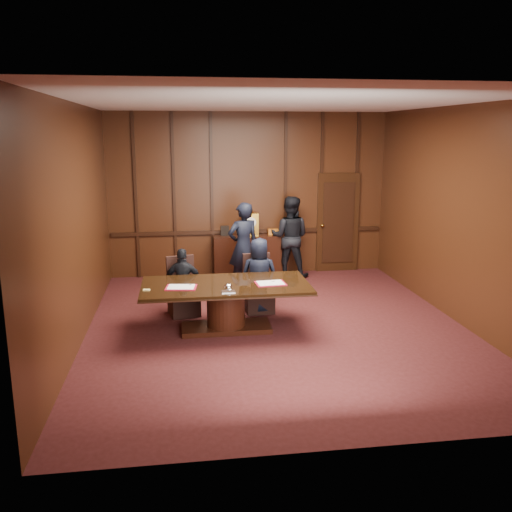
{
  "coord_description": "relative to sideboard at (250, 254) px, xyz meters",
  "views": [
    {
      "loc": [
        -1.5,
        -8.12,
        3.06
      ],
      "look_at": [
        -0.26,
        0.6,
        1.05
      ],
      "focal_mm": 38.0,
      "sensor_mm": 36.0,
      "label": 1
    }
  ],
  "objects": [
    {
      "name": "room",
      "position": [
        0.07,
        -3.12,
        1.24
      ],
      "size": [
        7.0,
        7.04,
        3.5
      ],
      "color": "#340F0E",
      "rests_on": "ground"
    },
    {
      "name": "sideboard",
      "position": [
        0.0,
        0.0,
        0.0
      ],
      "size": [
        1.6,
        0.45,
        1.54
      ],
      "color": "black",
      "rests_on": "ground"
    },
    {
      "name": "conference_table",
      "position": [
        -0.82,
        -3.27,
        0.02
      ],
      "size": [
        2.62,
        1.32,
        0.76
      ],
      "color": "black",
      "rests_on": "ground"
    },
    {
      "name": "folder_left",
      "position": [
        -1.51,
        -3.39,
        0.28
      ],
      "size": [
        0.5,
        0.39,
        0.02
      ],
      "rotation": [
        0.0,
        0.0,
        -0.14
      ],
      "color": "maroon",
      "rests_on": "conference_table"
    },
    {
      "name": "folder_right",
      "position": [
        -0.13,
        -3.36,
        0.28
      ],
      "size": [
        0.48,
        0.36,
        0.02
      ],
      "rotation": [
        0.0,
        0.0,
        0.07
      ],
      "color": "maroon",
      "rests_on": "conference_table"
    },
    {
      "name": "inkstand",
      "position": [
        -0.82,
        -3.72,
        0.33
      ],
      "size": [
        0.2,
        0.14,
        0.12
      ],
      "color": "white",
      "rests_on": "conference_table"
    },
    {
      "name": "notepad",
      "position": [
        -2.02,
        -3.46,
        0.28
      ],
      "size": [
        0.11,
        0.08,
        0.01
      ],
      "primitive_type": "cube",
      "rotation": [
        0.0,
        0.0,
        -0.14
      ],
      "color": "#D6B968",
      "rests_on": "conference_table"
    },
    {
      "name": "chair_left",
      "position": [
        -1.48,
        -2.39,
        -0.19
      ],
      "size": [
        0.57,
        0.57,
        0.99
      ],
      "rotation": [
        0.0,
        0.0,
        0.22
      ],
      "color": "black",
      "rests_on": "ground"
    },
    {
      "name": "chair_right",
      "position": [
        -0.17,
        -2.39,
        -0.19
      ],
      "size": [
        0.51,
        0.51,
        0.99
      ],
      "rotation": [
        0.0,
        0.0,
        0.07
      ],
      "color": "black",
      "rests_on": "ground"
    },
    {
      "name": "signatory_left",
      "position": [
        -1.47,
        -2.47,
        0.1
      ],
      "size": [
        0.71,
        0.35,
        1.17
      ],
      "primitive_type": "imported",
      "rotation": [
        0.0,
        0.0,
        3.04
      ],
      "color": "black",
      "rests_on": "ground"
    },
    {
      "name": "signatory_right",
      "position": [
        -0.17,
        -2.47,
        0.17
      ],
      "size": [
        0.7,
        0.52,
        1.31
      ],
      "primitive_type": "imported",
      "rotation": [
        0.0,
        0.0,
        2.97
      ],
      "color": "black",
      "rests_on": "ground"
    },
    {
      "name": "witness_left",
      "position": [
        -0.28,
        -1.07,
        0.39
      ],
      "size": [
        0.73,
        0.59,
        1.75
      ],
      "primitive_type": "imported",
      "rotation": [
        0.0,
        0.0,
        3.44
      ],
      "color": "black",
      "rests_on": "ground"
    },
    {
      "name": "witness_right",
      "position": [
        0.83,
        -0.16,
        0.39
      ],
      "size": [
        1.03,
        0.92,
        1.75
      ],
      "primitive_type": "imported",
      "rotation": [
        0.0,
        0.0,
        2.79
      ],
      "color": "black",
      "rests_on": "ground"
    }
  ]
}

